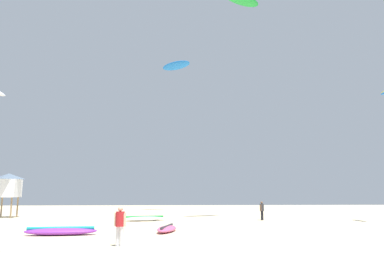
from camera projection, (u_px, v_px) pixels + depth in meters
The scene contains 7 objects.
person_foreground at pixel (120, 223), 17.34m from camera, with size 0.54×0.40×1.76m.
person_midground at pixel (262, 209), 33.35m from camera, with size 0.36×0.44×1.59m.
kite_grounded_near at pixel (144, 219), 32.32m from camera, with size 3.68×1.93×0.45m.
kite_grounded_mid at pixel (61, 231), 21.63m from camera, with size 4.05×1.49×0.50m.
kite_grounded_far at pixel (167, 229), 23.49m from camera, with size 1.62×3.43×0.42m.
lifeguard_tower at pixel (8, 185), 37.00m from camera, with size 2.30×2.30×4.15m.
kite_aloft_4 at pixel (176, 66), 50.99m from camera, with size 4.22×3.73×1.12m.
Camera 1 is at (-1.54, -12.51, 2.38)m, focal length 36.24 mm.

